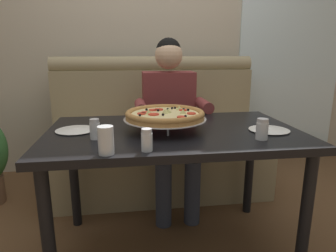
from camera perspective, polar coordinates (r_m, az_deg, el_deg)
ground_plane at (r=1.98m, az=0.93°, el=-22.26°), size 16.00×16.00×0.00m
back_wall_with_window at (r=3.05m, az=-3.46°, el=18.39°), size 6.00×0.12×2.80m
window_panel at (r=3.42m, az=22.86°, el=16.90°), size 1.10×0.02×2.80m
booth_bench at (r=2.59m, az=-2.09°, el=-3.27°), size 1.80×0.78×1.13m
dining_table at (r=1.67m, az=1.02°, el=-3.61°), size 1.38×0.84×0.75m
diner_main at (r=2.26m, az=0.45°, el=2.36°), size 0.54×0.64×1.27m
pizza at (r=1.62m, az=-0.58°, el=2.11°), size 0.45×0.45×0.12m
shaker_parmesan at (r=1.29m, az=-4.09°, el=-3.00°), size 0.05×0.05×0.10m
shaker_oregano at (r=1.50m, az=-13.87°, el=-0.84°), size 0.05×0.05×0.10m
shaker_pepper_flakes at (r=1.52m, az=17.62°, el=-0.85°), size 0.06×0.06×0.10m
plate_near_left at (r=1.69m, az=-17.30°, el=-0.54°), size 0.22×0.22×0.02m
plate_near_right at (r=1.71m, az=18.85°, el=-0.51°), size 0.22×0.22×0.02m
drinking_glass at (r=1.27m, az=-11.84°, el=-3.02°), size 0.07×0.07×0.12m
patio_chair at (r=4.29m, az=17.68°, el=4.78°), size 0.40×0.40×0.86m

